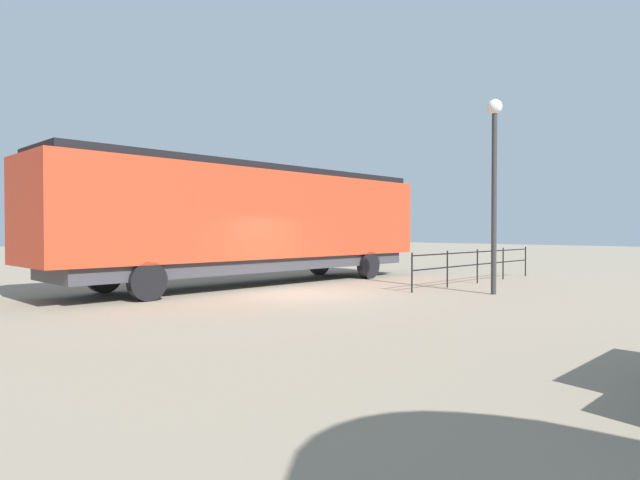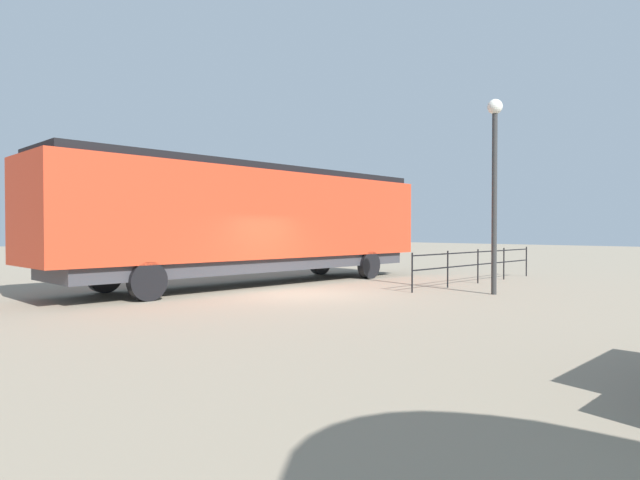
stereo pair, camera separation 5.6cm
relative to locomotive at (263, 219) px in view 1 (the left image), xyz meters
name	(u,v)px [view 1 (the left image)]	position (x,y,z in m)	size (l,w,h in m)	color
ground_plane	(299,294)	(3.17, -1.23, -2.37)	(120.00, 120.00, 0.00)	gray
locomotive	(263,219)	(0.00, 0.00, 0.00)	(3.10, 15.08, 4.23)	red
lamp_post	(494,165)	(7.52, 2.88, 1.60)	(0.46, 0.46, 5.95)	#2D2D2D
platform_fence	(477,261)	(5.49, 5.70, -1.55)	(0.05, 8.46, 1.26)	black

